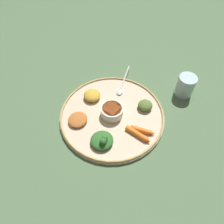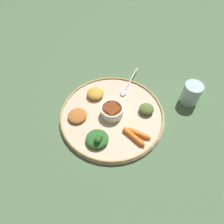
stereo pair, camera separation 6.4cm
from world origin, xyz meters
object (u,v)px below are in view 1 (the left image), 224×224
Objects in this scene: spoon at (122,85)px; greens_pile at (102,140)px; center_bowl at (112,111)px; carrot_near_spoon at (138,134)px; drinking_glass at (185,87)px; carrot_outer at (142,130)px.

spoon is 1.44× the size of greens_pile.
spoon is (0.11, 0.11, -0.02)m from center_bowl.
spoon is at bearing 71.09° from carrot_near_spoon.
center_bowl is 0.59× the size of spoon.
greens_pile is at bearing -173.51° from drinking_glass.
drinking_glass is at bearing -37.09° from spoon.
greens_pile is (-0.20, -0.20, 0.01)m from spoon.
carrot_near_spoon is 1.27× the size of carrot_outer.
carrot_outer is (0.14, -0.03, -0.01)m from greens_pile.
center_bowl reaches higher than spoon.
center_bowl is at bearing 172.41° from drinking_glass.
carrot_near_spoon is at bearing -17.33° from greens_pile.
carrot_near_spoon is (-0.08, -0.24, 0.01)m from spoon.
drinking_glass is at bearing 16.59° from carrot_outer.
greens_pile is at bearing 167.71° from carrot_outer.
greens_pile is 0.41m from drinking_glass.
center_bowl is 1.06× the size of carrot_outer.
center_bowl is 0.12m from greens_pile.
center_bowl is at bearing -135.82° from spoon.
spoon is at bearing 44.18° from center_bowl.
center_bowl is 0.85× the size of greens_pile.
center_bowl is at bearing 44.82° from greens_pile.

